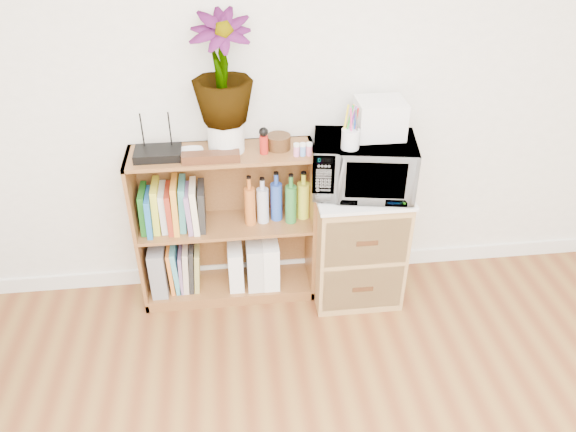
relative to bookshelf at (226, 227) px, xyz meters
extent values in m
cube|color=white|center=(0.35, 0.14, -0.42)|extent=(4.00, 0.02, 0.10)
cube|color=brown|center=(0.00, 0.00, 0.00)|extent=(1.00, 0.30, 0.95)
cube|color=#9E7542|center=(0.75, -0.08, -0.12)|extent=(0.50, 0.45, 0.70)
imported|color=white|center=(0.75, -0.08, 0.39)|extent=(0.59, 0.45, 0.30)
cylinder|color=white|center=(0.65, -0.16, 0.59)|extent=(0.09, 0.09, 0.10)
cube|color=white|center=(0.83, -0.03, 0.64)|extent=(0.25, 0.21, 0.20)
cube|color=black|center=(-0.32, -0.02, 0.50)|extent=(0.24, 0.16, 0.04)
imported|color=silver|center=(-0.15, -0.03, 0.49)|extent=(0.13, 0.13, 0.03)
cylinder|color=silver|center=(0.03, 0.02, 0.56)|extent=(0.19, 0.19, 0.16)
imported|color=#2A692A|center=(0.03, 0.02, 0.91)|extent=(0.31, 0.31, 0.55)
cube|color=#3A1A0F|center=(-0.05, -0.10, 0.50)|extent=(0.29, 0.07, 0.05)
cylinder|color=#A61A14|center=(0.23, -0.04, 0.53)|extent=(0.04, 0.04, 0.10)
cylinder|color=#39220F|center=(0.31, 0.01, 0.51)|extent=(0.13, 0.13, 0.07)
cube|color=#D77789|center=(0.42, -0.09, 0.50)|extent=(0.11, 0.04, 0.06)
cube|color=gray|center=(-0.41, 0.00, -0.25)|extent=(0.09, 0.24, 0.30)
cube|color=white|center=(0.04, -0.01, -0.27)|extent=(0.09, 0.21, 0.27)
cube|color=silver|center=(0.15, -0.01, -0.26)|extent=(0.09, 0.23, 0.29)
cube|color=white|center=(0.25, -0.01, -0.26)|extent=(0.09, 0.24, 0.30)
cube|color=#1A621C|center=(-0.44, 0.00, 0.15)|extent=(0.04, 0.20, 0.24)
cube|color=#1C5FAB|center=(-0.41, 0.00, 0.14)|extent=(0.04, 0.20, 0.23)
cube|color=#CBD131|center=(-0.37, 0.00, 0.16)|extent=(0.05, 0.20, 0.27)
cube|color=silver|center=(-0.34, 0.00, 0.14)|extent=(0.03, 0.20, 0.24)
cube|color=maroon|center=(-0.30, 0.00, 0.15)|extent=(0.03, 0.20, 0.25)
cube|color=orange|center=(-0.27, 0.00, 0.17)|extent=(0.04, 0.20, 0.30)
cube|color=teal|center=(-0.23, 0.00, 0.16)|extent=(0.05, 0.20, 0.27)
cube|color=#926A9F|center=(-0.20, 0.00, 0.15)|extent=(0.03, 0.20, 0.24)
cube|color=#FFF0C6|center=(-0.16, 0.00, 0.16)|extent=(0.04, 0.20, 0.27)
cube|color=black|center=(-0.13, 0.00, 0.15)|extent=(0.04, 0.20, 0.25)
cylinder|color=#C46324|center=(0.14, 0.00, 0.17)|extent=(0.06, 0.06, 0.29)
cylinder|color=silver|center=(0.21, 0.00, 0.16)|extent=(0.07, 0.07, 0.27)
cylinder|color=blue|center=(0.29, 0.00, 0.17)|extent=(0.07, 0.07, 0.29)
cylinder|color=#2D7E34|center=(0.37, 0.00, 0.17)|extent=(0.06, 0.06, 0.29)
cylinder|color=yellow|center=(0.45, 0.00, 0.17)|extent=(0.07, 0.07, 0.28)
cube|color=orange|center=(-0.34, 0.00, -0.26)|extent=(0.03, 0.19, 0.28)
cube|color=teal|center=(-0.31, 0.00, -0.26)|extent=(0.04, 0.19, 0.29)
cube|color=gray|center=(-0.28, 0.00, -0.28)|extent=(0.03, 0.19, 0.26)
cube|color=beige|center=(-0.25, 0.00, -0.26)|extent=(0.05, 0.19, 0.29)
cube|color=black|center=(-0.22, 0.00, -0.26)|extent=(0.05, 0.19, 0.30)
cube|color=#A79C4D|center=(-0.19, 0.00, -0.27)|extent=(0.05, 0.19, 0.27)
camera|label=1|loc=(0.04, -2.68, 1.80)|focal=35.00mm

